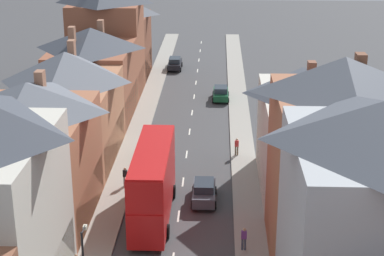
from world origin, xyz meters
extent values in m
cube|color=gray|center=(-5.10, 38.00, 0.07)|extent=(2.20, 104.00, 0.14)
cube|color=gray|center=(5.10, 38.00, 0.07)|extent=(2.20, 104.00, 0.14)
cube|color=silver|center=(0.00, 24.00, 0.01)|extent=(0.14, 1.80, 0.01)
cube|color=silver|center=(0.00, 30.00, 0.01)|extent=(0.14, 1.80, 0.01)
cube|color=silver|center=(0.00, 36.00, 0.01)|extent=(0.14, 1.80, 0.01)
cube|color=silver|center=(0.00, 42.00, 0.01)|extent=(0.14, 1.80, 0.01)
cube|color=silver|center=(0.00, 48.00, 0.01)|extent=(0.14, 1.80, 0.01)
cube|color=silver|center=(0.00, 54.00, 0.01)|extent=(0.14, 1.80, 0.01)
cube|color=silver|center=(0.00, 60.00, 0.01)|extent=(0.14, 1.80, 0.01)
cube|color=silver|center=(0.00, 66.00, 0.01)|extent=(0.14, 1.80, 0.01)
cube|color=silver|center=(0.00, 72.00, 0.01)|extent=(0.14, 1.80, 0.01)
cube|color=silver|center=(0.00, 78.00, 0.01)|extent=(0.14, 1.80, 0.01)
cube|color=silver|center=(0.00, 84.00, 0.01)|extent=(0.14, 1.80, 0.01)
cube|color=#A36042|center=(-10.20, 23.29, 4.07)|extent=(8.00, 10.46, 8.15)
cube|color=olive|center=(-6.26, 23.29, 1.60)|extent=(0.12, 9.62, 3.20)
pyramid|color=#565B66|center=(-10.20, 23.29, 9.17)|extent=(8.00, 10.46, 2.04)
cube|color=#99664C|center=(-9.73, 25.19, 9.84)|extent=(0.60, 0.90, 1.34)
cube|color=#B2704C|center=(-10.20, 34.52, 3.56)|extent=(8.00, 11.99, 7.11)
cube|color=maroon|center=(-6.26, 34.52, 1.60)|extent=(0.12, 11.03, 3.20)
pyramid|color=#565B66|center=(-10.20, 34.52, 8.42)|extent=(8.00, 11.99, 2.61)
cube|color=#99664C|center=(-10.38, 38.10, 9.19)|extent=(0.60, 0.90, 1.54)
cube|color=#935138|center=(-10.20, 45.93, 3.76)|extent=(8.00, 10.84, 7.53)
cube|color=#1E5133|center=(-6.26, 45.93, 1.60)|extent=(0.12, 9.97, 3.20)
pyramid|color=#383D47|center=(-10.20, 45.93, 8.56)|extent=(8.00, 10.84, 2.06)
cube|color=#99664C|center=(-9.50, 47.92, 9.28)|extent=(0.60, 0.90, 1.45)
cube|color=#99664C|center=(-11.53, 43.47, 9.34)|extent=(0.60, 0.90, 1.57)
cube|color=#935138|center=(-10.20, 54.88, 5.34)|extent=(8.00, 7.05, 10.67)
cube|color=maroon|center=(-6.26, 54.88, 1.60)|extent=(0.12, 6.49, 3.20)
cube|color=brown|center=(-10.20, 62.56, 4.04)|extent=(8.00, 8.31, 8.08)
cube|color=black|center=(-6.26, 62.56, 1.60)|extent=(0.12, 7.64, 3.20)
pyramid|color=#565B66|center=(-10.20, 62.56, 9.40)|extent=(8.00, 8.31, 2.64)
cube|color=#ADB2B7|center=(10.20, 9.86, 5.72)|extent=(8.00, 10.16, 11.44)
pyramid|color=#474C56|center=(10.20, 9.86, 12.39)|extent=(8.00, 10.16, 1.91)
cube|color=#A36042|center=(10.20, 19.20, 5.48)|extent=(8.00, 8.53, 10.95)
cube|color=olive|center=(6.26, 19.20, 1.60)|extent=(0.12, 7.84, 3.20)
pyramid|color=#565B66|center=(10.20, 19.20, 12.05)|extent=(8.00, 8.53, 2.18)
cube|color=brown|center=(11.26, 20.10, 12.59)|extent=(0.60, 0.90, 1.09)
cube|color=beige|center=(10.20, 29.26, 3.93)|extent=(8.00, 11.60, 7.86)
cube|color=#1E5133|center=(6.26, 29.26, 1.60)|extent=(0.12, 10.67, 3.20)
pyramid|color=#383D47|center=(10.20, 29.26, 8.72)|extent=(8.00, 11.60, 1.72)
cube|color=brown|center=(9.80, 29.58, 9.51)|extent=(0.60, 0.90, 1.57)
cube|color=red|center=(-1.80, 23.78, 1.65)|extent=(2.44, 10.80, 2.50)
cube|color=red|center=(-1.80, 23.78, 4.05)|extent=(2.44, 10.58, 2.30)
cube|color=red|center=(-1.80, 23.78, 5.25)|extent=(2.39, 10.37, 0.10)
cube|color=#28333D|center=(-1.80, 29.13, 1.85)|extent=(2.20, 0.10, 1.20)
cube|color=#28333D|center=(-1.80, 29.13, 4.15)|extent=(2.20, 0.10, 1.10)
cube|color=#28333D|center=(-2.99, 23.78, 1.90)|extent=(0.06, 9.18, 0.90)
cube|color=#28333D|center=(-2.99, 23.78, 4.15)|extent=(0.06, 9.18, 0.90)
cube|color=yellow|center=(-1.80, 29.13, 4.95)|extent=(1.34, 0.08, 0.32)
cylinder|color=black|center=(-3.02, 27.13, 0.50)|extent=(0.30, 1.00, 1.00)
cylinder|color=black|center=(-0.58, 27.13, 0.50)|extent=(0.30, 1.00, 1.00)
cylinder|color=black|center=(-3.02, 20.81, 0.50)|extent=(0.30, 1.00, 1.00)
cylinder|color=black|center=(-0.58, 20.81, 0.50)|extent=(0.30, 1.00, 1.00)
cube|color=#4C515B|center=(1.80, 26.57, 0.71)|extent=(1.70, 4.22, 0.80)
cube|color=#28333D|center=(1.80, 26.35, 1.41)|extent=(1.46, 2.11, 0.60)
cylinder|color=black|center=(0.95, 27.87, 0.31)|extent=(0.20, 0.62, 0.62)
cylinder|color=black|center=(2.65, 27.87, 0.31)|extent=(0.20, 0.62, 0.62)
cylinder|color=black|center=(0.95, 25.26, 0.31)|extent=(0.20, 0.62, 0.62)
cylinder|color=black|center=(2.65, 25.26, 0.31)|extent=(0.20, 0.62, 0.62)
cube|color=#144728|center=(3.10, 52.89, 0.66)|extent=(1.70, 4.11, 0.69)
cube|color=#28333D|center=(3.10, 52.69, 1.30)|extent=(1.46, 2.06, 0.60)
cylinder|color=black|center=(2.25, 54.17, 0.31)|extent=(0.20, 0.62, 0.62)
cylinder|color=black|center=(3.95, 54.17, 0.31)|extent=(0.20, 0.62, 0.62)
cylinder|color=black|center=(2.25, 51.62, 0.31)|extent=(0.20, 0.62, 0.62)
cylinder|color=black|center=(3.95, 51.62, 0.31)|extent=(0.20, 0.62, 0.62)
cube|color=black|center=(-3.10, 66.72, 0.67)|extent=(1.70, 4.57, 0.72)
cube|color=#28333D|center=(-3.10, 66.50, 1.33)|extent=(1.46, 2.28, 0.60)
cylinder|color=black|center=(-3.95, 68.14, 0.31)|extent=(0.20, 0.62, 0.62)
cylinder|color=black|center=(-2.25, 68.14, 0.31)|extent=(0.20, 0.62, 0.62)
cylinder|color=black|center=(-3.95, 65.31, 0.31)|extent=(0.20, 0.62, 0.62)
cylinder|color=black|center=(-2.25, 65.31, 0.31)|extent=(0.20, 0.62, 0.62)
cube|color=#B7BABF|center=(-3.10, 34.38, 0.69)|extent=(1.70, 4.26, 0.77)
cube|color=#28333D|center=(-3.10, 34.17, 1.38)|extent=(1.46, 2.13, 0.60)
cylinder|color=black|center=(-3.95, 35.70, 0.31)|extent=(0.20, 0.62, 0.62)
cylinder|color=black|center=(-2.25, 35.70, 0.31)|extent=(0.20, 0.62, 0.62)
cylinder|color=black|center=(-3.95, 33.06, 0.31)|extent=(0.20, 0.62, 0.62)
cylinder|color=black|center=(-2.25, 33.06, 0.31)|extent=(0.20, 0.62, 0.62)
sphere|color=#9E7051|center=(-5.63, 15.50, 1.64)|extent=(0.22, 0.22, 0.22)
cylinder|color=#3D4256|center=(4.48, 19.19, 0.56)|extent=(0.14, 0.14, 0.84)
cylinder|color=#3D4256|center=(4.66, 19.19, 0.56)|extent=(0.14, 0.14, 0.84)
cube|color=#723384|center=(4.57, 19.19, 1.25)|extent=(0.36, 0.22, 0.54)
sphere|color=tan|center=(4.57, 19.19, 1.64)|extent=(0.22, 0.22, 0.22)
cylinder|color=gray|center=(-4.63, 28.72, 0.56)|extent=(0.14, 0.14, 0.84)
cylinder|color=gray|center=(-4.45, 28.72, 0.56)|extent=(0.14, 0.14, 0.84)
cube|color=black|center=(-4.54, 28.72, 1.25)|extent=(0.36, 0.22, 0.54)
sphere|color=beige|center=(-4.54, 28.72, 1.64)|extent=(0.22, 0.22, 0.22)
cylinder|color=brown|center=(4.41, 35.69, 0.56)|extent=(0.14, 0.14, 0.84)
cylinder|color=brown|center=(4.59, 35.69, 0.56)|extent=(0.14, 0.14, 0.84)
cube|color=red|center=(4.50, 35.69, 1.25)|extent=(0.36, 0.22, 0.54)
sphere|color=beige|center=(4.50, 35.69, 1.64)|extent=(0.22, 0.22, 0.22)
cylinder|color=black|center=(-4.25, 11.92, 5.40)|extent=(0.08, 0.90, 0.08)
cube|color=beige|center=(-4.25, 12.37, 5.32)|extent=(0.20, 0.32, 0.20)
camera|label=1|loc=(2.70, -17.74, 21.84)|focal=60.00mm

